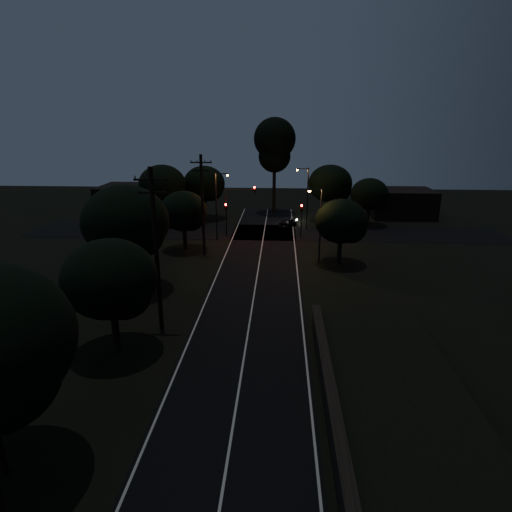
{
  "coord_description": "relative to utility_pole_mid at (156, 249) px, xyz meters",
  "views": [
    {
      "loc": [
        2.05,
        -11.24,
        13.69
      ],
      "look_at": [
        0.0,
        24.0,
        2.5
      ],
      "focal_mm": 30.0,
      "sensor_mm": 36.0,
      "label": 1
    }
  ],
  "objects": [
    {
      "name": "tree_far_nw",
      "position": [
        -2.79,
        34.88,
        -0.83
      ],
      "size": [
        5.99,
        5.99,
        7.59
      ],
      "color": "black",
      "rests_on": "ground"
    },
    {
      "name": "utility_pole_far",
      "position": [
        0.0,
        17.0,
        -0.25
      ],
      "size": [
        2.2,
        0.3,
        10.5
      ],
      "color": "black",
      "rests_on": "ground"
    },
    {
      "name": "streetlight_c",
      "position": [
        11.83,
        15.0,
        -1.39
      ],
      "size": [
        1.46,
        0.26,
        7.5
      ],
      "color": "black",
      "rests_on": "ground"
    },
    {
      "name": "building_left",
      "position": [
        -14.0,
        37.0,
        -3.54
      ],
      "size": [
        10.0,
        8.0,
        4.4
      ],
      "primitive_type": "cube",
      "color": "black",
      "rests_on": "ground"
    },
    {
      "name": "tree_far_ne",
      "position": [
        15.22,
        34.87,
        -0.66
      ],
      "size": [
        6.2,
        6.2,
        7.84
      ],
      "color": "black",
      "rests_on": "ground"
    },
    {
      "name": "tree_right_a",
      "position": [
        14.18,
        14.9,
        -1.53
      ],
      "size": [
        5.11,
        5.11,
        6.49
      ],
      "color": "black",
      "rests_on": "ground"
    },
    {
      "name": "tree_far_w",
      "position": [
        -7.78,
        30.87,
        -0.47
      ],
      "size": [
        6.36,
        6.36,
        8.11
      ],
      "color": "black",
      "rests_on": "ground"
    },
    {
      "name": "streetlight_b",
      "position": [
        11.31,
        29.0,
        -1.1
      ],
      "size": [
        1.66,
        0.26,
        8.0
      ],
      "color": "black",
      "rests_on": "ground"
    },
    {
      "name": "signal_right",
      "position": [
        10.6,
        24.99,
        -2.9
      ],
      "size": [
        0.28,
        0.35,
        4.1
      ],
      "color": "black",
      "rests_on": "ground"
    },
    {
      "name": "tree_left_b",
      "position": [
        -1.8,
        -3.11,
        -1.11
      ],
      "size": [
        5.62,
        5.62,
        7.14
      ],
      "color": "black",
      "rests_on": "ground"
    },
    {
      "name": "tree_left_d",
      "position": [
        -2.32,
        18.9,
        -1.53
      ],
      "size": [
        5.12,
        5.12,
        6.5
      ],
      "color": "black",
      "rests_on": "ground"
    },
    {
      "name": "tree_far_e",
      "position": [
        20.18,
        31.9,
        -1.61
      ],
      "size": [
        5.03,
        5.03,
        6.38
      ],
      "color": "black",
      "rests_on": "ground"
    },
    {
      "name": "streetlight_a",
      "position": [
        0.69,
        23.0,
        -1.1
      ],
      "size": [
        1.66,
        0.26,
        8.0
      ],
      "color": "black",
      "rests_on": "ground"
    },
    {
      "name": "signal_mast",
      "position": [
        3.09,
        24.99,
        -1.4
      ],
      "size": [
        3.7,
        0.35,
        6.25
      ],
      "color": "black",
      "rests_on": "ground"
    },
    {
      "name": "signal_left",
      "position": [
        1.4,
        24.99,
        -2.9
      ],
      "size": [
        0.28,
        0.35,
        4.1
      ],
      "color": "black",
      "rests_on": "ground"
    },
    {
      "name": "tall_pine",
      "position": [
        7.0,
        40.0,
        4.54
      ],
      "size": [
        6.27,
        6.27,
        14.26
      ],
      "color": "black",
      "rests_on": "ground"
    },
    {
      "name": "utility_pole_mid",
      "position": [
        0.0,
        0.0,
        0.0
      ],
      "size": [
        2.2,
        0.3,
        11.0
      ],
      "color": "black",
      "rests_on": "ground"
    },
    {
      "name": "car",
      "position": [
        9.07,
        30.23,
        -5.1
      ],
      "size": [
        2.81,
        4.03,
        1.27
      ],
      "primitive_type": "imported",
      "rotation": [
        0.0,
        0.0,
        2.75
      ],
      "color": "black",
      "rests_on": "ground"
    },
    {
      "name": "building_right",
      "position": [
        26.0,
        38.0,
        -3.74
      ],
      "size": [
        9.0,
        7.0,
        4.0
      ],
      "primitive_type": "cube",
      "color": "black",
      "rests_on": "ground"
    },
    {
      "name": "tree_left_c",
      "position": [
        -4.25,
        6.86,
        -0.02
      ],
      "size": [
        7.0,
        7.0,
        8.85
      ],
      "color": "black",
      "rests_on": "ground"
    },
    {
      "name": "road_surface",
      "position": [
        6.0,
        16.12,
        -5.73
      ],
      "size": [
        60.0,
        70.0,
        0.03
      ],
      "color": "black",
      "rests_on": "ground"
    },
    {
      "name": "retaining_wall",
      "position": [
        13.74,
        -12.0,
        -5.12
      ],
      "size": [
        6.93,
        26.0,
        1.6
      ],
      "color": "black",
      "rests_on": "ground"
    }
  ]
}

